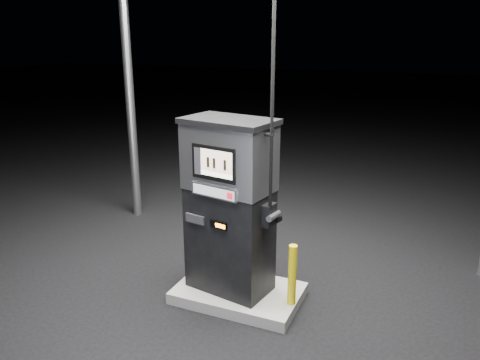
% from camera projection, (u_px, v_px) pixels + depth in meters
% --- Properties ---
extents(ground, '(80.00, 80.00, 0.00)m').
position_uv_depth(ground, '(239.00, 298.00, 6.16)').
color(ground, black).
rests_on(ground, ground).
extents(pump_island, '(1.60, 1.00, 0.15)m').
position_uv_depth(pump_island, '(239.00, 293.00, 6.14)').
color(pump_island, slate).
rests_on(pump_island, ground).
extents(fuel_dispenser, '(1.28, 0.84, 4.62)m').
position_uv_depth(fuel_dispenser, '(230.00, 205.00, 5.81)').
color(fuel_dispenser, black).
rests_on(fuel_dispenser, pump_island).
extents(bollard_left, '(0.16, 0.16, 0.96)m').
position_uv_depth(bollard_left, '(192.00, 244.00, 6.29)').
color(bollard_left, yellow).
rests_on(bollard_left, pump_island).
extents(bollard_right, '(0.12, 0.12, 0.78)m').
position_uv_depth(bollard_right, '(292.00, 275.00, 5.65)').
color(bollard_right, yellow).
rests_on(bollard_right, pump_island).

